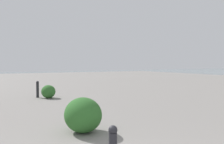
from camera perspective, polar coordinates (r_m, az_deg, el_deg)
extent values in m
sphere|color=#232328|center=(3.45, 0.22, -13.69)|extent=(0.13, 0.13, 0.13)
cylinder|color=#232328|center=(11.50, -17.39, -4.22)|extent=(0.12, 0.12, 0.66)
sphere|color=#232328|center=(11.47, -17.41, -2.38)|extent=(0.13, 0.13, 0.13)
ellipsoid|color=#2D6628|center=(11.18, -14.98, -4.55)|extent=(0.70, 0.63, 0.59)
ellipsoid|color=#2D6628|center=(5.60, -6.95, -10.17)|extent=(0.95, 0.86, 0.81)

